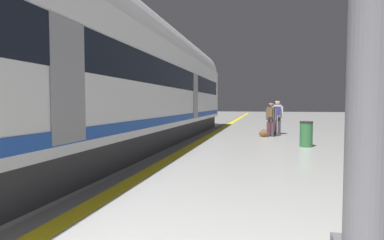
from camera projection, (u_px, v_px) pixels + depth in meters
The scene contains 9 objects.
safety_line_strip at pixel (188, 148), 10.62m from camera, with size 0.36×80.00×0.01m, color yellow.
tactile_edge_band at pixel (180, 148), 10.69m from camera, with size 0.52×80.00×0.01m, color slate.
high_speed_train at pixel (113, 72), 9.50m from camera, with size 2.94×27.97×4.97m.
passenger_near at pixel (271, 116), 14.37m from camera, with size 0.48×0.39×1.64m.
duffel_bag_near at pixel (264, 134), 14.33m from camera, with size 0.44×0.26×0.36m.
passenger_mid at pixel (277, 114), 15.30m from camera, with size 0.54×0.36×1.75m.
suitcase_mid at pixel (271, 128), 15.29m from camera, with size 0.39×0.25×1.04m.
platform_pillar at pixel (370, 85), 3.05m from camera, with size 0.56×0.56×3.60m.
waste_bin at pixel (306, 134), 11.02m from camera, with size 0.46×0.46×0.91m.
Camera 1 is at (1.44, -0.25, 1.54)m, focal length 28.95 mm.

